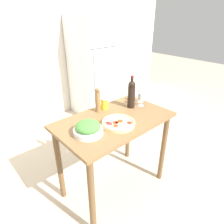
{
  "coord_description": "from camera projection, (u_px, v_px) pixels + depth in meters",
  "views": [
    {
      "loc": [
        -1.13,
        -1.22,
        1.8
      ],
      "look_at": [
        0.0,
        0.03,
        0.94
      ],
      "focal_mm": 32.0,
      "sensor_mm": 36.0,
      "label": 1
    }
  ],
  "objects": [
    {
      "name": "wine_bottle",
      "position": [
        131.0,
        93.0,
        2.06
      ],
      "size": [
        0.08,
        0.08,
        0.34
      ],
      "color": "black",
      "rests_on": "prep_counter"
    },
    {
      "name": "salt_canister",
      "position": [
        104.0,
        103.0,
        2.07
      ],
      "size": [
        0.08,
        0.08,
        0.12
      ],
      "color": "yellow",
      "rests_on": "prep_counter"
    },
    {
      "name": "prep_counter",
      "position": [
        114.0,
        132.0,
        1.97
      ],
      "size": [
        1.11,
        0.66,
        0.88
      ],
      "color": "brown",
      "rests_on": "ground_plane"
    },
    {
      "name": "homemade_pizza",
      "position": [
        118.0,
        123.0,
        1.79
      ],
      "size": [
        0.3,
        0.3,
        0.04
      ],
      "color": "#DBC189",
      "rests_on": "prep_counter"
    },
    {
      "name": "wine_glass_far",
      "position": [
        141.0,
        93.0,
        2.2
      ],
      "size": [
        0.07,
        0.07,
        0.15
      ],
      "color": "silver",
      "rests_on": "prep_counter"
    },
    {
      "name": "pepper_mill",
      "position": [
        98.0,
        100.0,
        1.99
      ],
      "size": [
        0.05,
        0.05,
        0.25
      ],
      "color": "olive",
      "rests_on": "prep_counter"
    },
    {
      "name": "wine_glass_near",
      "position": [
        141.0,
        97.0,
        2.12
      ],
      "size": [
        0.07,
        0.07,
        0.15
      ],
      "color": "silver",
      "rests_on": "prep_counter"
    },
    {
      "name": "wall_back",
      "position": [
        24.0,
        47.0,
        3.09
      ],
      "size": [
        6.4,
        0.09,
        2.6
      ],
      "color": "silver",
      "rests_on": "ground_plane"
    },
    {
      "name": "salad_bowl",
      "position": [
        88.0,
        129.0,
        1.65
      ],
      "size": [
        0.25,
        0.25,
        0.11
      ],
      "color": "white",
      "rests_on": "prep_counter"
    },
    {
      "name": "refrigerator",
      "position": [
        93.0,
        67.0,
        3.63
      ],
      "size": [
        0.68,
        0.72,
        1.76
      ],
      "color": "silver",
      "rests_on": "ground_plane"
    },
    {
      "name": "ground_plane",
      "position": [
        114.0,
        186.0,
        2.3
      ],
      "size": [
        14.0,
        14.0,
        0.0
      ],
      "primitive_type": "plane",
      "color": "#BCAD93"
    }
  ]
}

